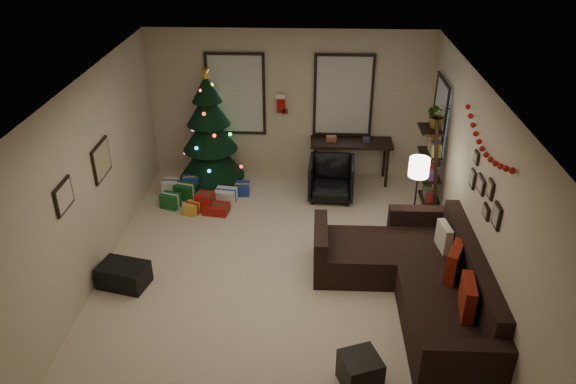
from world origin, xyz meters
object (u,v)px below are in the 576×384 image
object	(u,v)px
sofa	(418,281)
bookshelf	(431,169)
desk	(351,146)
desk_chair	(331,179)
christmas_tree	(210,135)

from	to	relation	value
sofa	bookshelf	distance (m)	2.26
desk	desk_chair	distance (m)	0.81
christmas_tree	desk	bearing A→B (deg)	2.85
desk_chair	bookshelf	distance (m)	1.73
christmas_tree	sofa	xyz separation A→B (m)	(3.22, -3.26, -0.61)
bookshelf	desk	bearing A→B (deg)	133.30
bookshelf	desk_chair	bearing A→B (deg)	158.70
sofa	bookshelf	bearing A→B (deg)	77.22
sofa	bookshelf	xyz separation A→B (m)	(0.48, 2.13, 0.57)
desk	sofa	bearing A→B (deg)	-78.39
christmas_tree	bookshelf	bearing A→B (deg)	-16.91
christmas_tree	sofa	bearing A→B (deg)	-45.36
desk	desk_chair	size ratio (longest dim) A/B	2.02
christmas_tree	desk_chair	bearing A→B (deg)	-13.66
sofa	desk	bearing A→B (deg)	101.61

